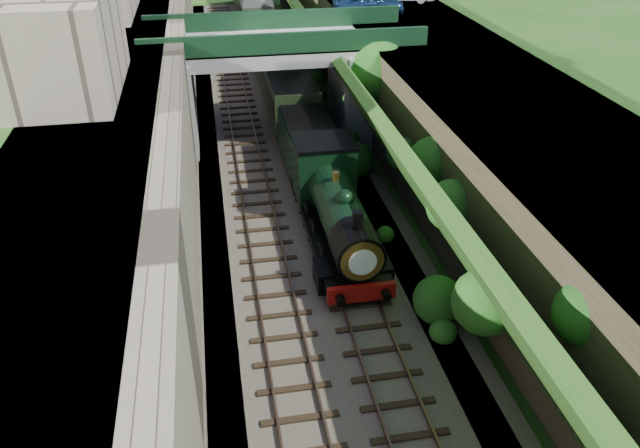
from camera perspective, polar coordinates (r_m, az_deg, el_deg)
The scene contains 16 objects.
ground at distance 20.56m, azimuth 4.33°, elevation -18.46°, with size 160.00×160.00×0.00m, color #1E4714.
trackbed at distance 36.56m, azimuth -3.34°, elevation 5.65°, with size 10.00×90.00×0.20m, color #473F38.
retaining_wall at distance 35.09m, azimuth -12.58°, elevation 9.89°, with size 1.00×90.00×7.00m, color #756B56.
street_plateau_left at distance 35.43m, azimuth -18.29°, elevation 9.27°, with size 6.00×90.00×7.00m, color #262628.
street_plateau_right at distance 37.63m, azimuth 11.28°, elevation 10.83°, with size 8.00×90.00×6.25m, color #262628.
embankment_slope at distance 33.26m, azimuth 5.98°, elevation 7.93°, with size 5.01×90.00×6.65m.
track_left at distance 36.35m, azimuth -6.49°, elevation 5.60°, with size 2.50×90.00×0.20m.
track_right at distance 36.65m, azimuth -1.47°, elevation 6.01°, with size 2.50×90.00×0.20m.
road_bridge at distance 38.96m, azimuth -2.89°, elevation 13.53°, with size 16.00×6.40×7.25m.
building_near at distance 28.28m, azimuth -22.37°, elevation 15.14°, with size 4.00×8.00×4.00m, color gray.
tree at distance 37.30m, azimuth 5.46°, elevation 13.57°, with size 3.60×3.80×6.60m.
car_blue at distance 44.09m, azimuth 4.43°, elevation 19.51°, with size 1.93×4.79×1.63m, color #112B4E.
locomotive at distance 27.79m, azimuth 1.49°, elevation 1.28°, with size 3.10×10.23×3.83m.
tender at distance 34.39m, azimuth -1.01°, elevation 6.81°, with size 2.70×6.00×3.05m.
coach_front at distance 45.96m, azimuth -3.67°, elevation 13.54°, with size 2.90×18.00×3.70m.
coach_middle at distance 64.09m, azimuth -5.88°, elevation 18.36°, with size 2.90×18.00×3.70m.
Camera 1 is at (-3.85, -12.93, 15.51)m, focal length 35.00 mm.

